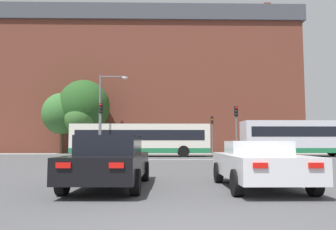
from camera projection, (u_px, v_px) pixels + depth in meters
stop_line_strip at (169, 160)px, 24.33m from camera, size 8.20×0.30×0.01m
far_pavement at (166, 154)px, 36.80m from camera, size 69.11×2.50×0.01m
brick_civic_building at (150, 87)px, 48.40m from camera, size 40.14×15.93×20.70m
car_saloon_left at (111, 161)px, 9.38m from camera, size 2.07×4.91×1.47m
car_roadster_right at (259, 164)px, 9.12m from camera, size 2.09×4.32×1.31m
bus_crossing_lead at (141, 139)px, 29.73m from camera, size 12.35×2.73×2.92m
bus_crossing_trailing at (302, 137)px, 30.09m from camera, size 10.92×2.72×3.24m
traffic_light_far_right at (212, 129)px, 36.27m from camera, size 0.26×0.31×4.19m
traffic_light_near_right at (236, 123)px, 25.38m from camera, size 0.26×0.31×4.10m
traffic_light_near_left at (101, 121)px, 25.57m from camera, size 0.26×0.31×4.36m
traffic_light_far_left at (122, 131)px, 36.48m from camera, size 0.26×0.31×3.71m
street_lamp_junction at (105, 106)px, 27.62m from camera, size 2.38×0.36×7.01m
pedestrian_waiting at (87, 146)px, 36.47m from camera, size 0.42×0.45×1.58m
tree_by_building at (84, 107)px, 37.87m from camera, size 5.93×5.93×8.51m
tree_kerbside at (62, 114)px, 37.54m from camera, size 4.53×4.53×6.96m
tree_distant at (81, 117)px, 36.73m from camera, size 3.78×3.78×6.10m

